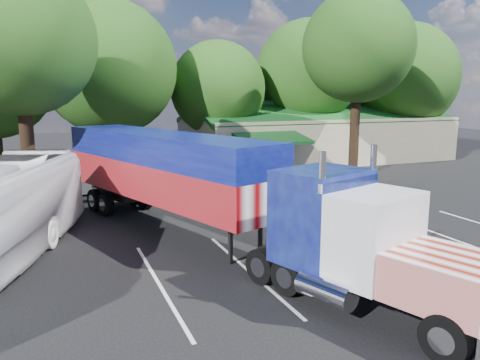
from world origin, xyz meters
name	(u,v)px	position (x,y,z in m)	size (l,w,h in m)	color
ground	(261,220)	(0.00, 0.00, 0.00)	(120.00, 120.00, 0.00)	black
event_hall	(314,136)	(13.74, 17.81, 2.21)	(24.20, 14.12, 5.55)	#C4B491
tree_row_c	(109,68)	(-5.00, 16.20, 8.04)	(10.00, 10.00, 13.05)	black
tree_row_d	(218,89)	(4.00, 17.50, 6.58)	(8.00, 8.00, 10.60)	black
tree_row_e	(308,73)	(13.00, 18.00, 8.09)	(9.60, 9.60, 12.90)	black
tree_row_f	(404,77)	(23.00, 16.80, 7.79)	(10.40, 10.40, 13.00)	black
tree_near_left	(19,40)	(-10.50, 6.00, 8.81)	(7.60, 7.60, 12.65)	black
tree_near_right	(358,47)	(11.50, 8.50, 9.46)	(8.00, 8.00, 13.50)	black
semi_truck	(199,181)	(-3.78, -2.08, 2.62)	(9.76, 21.75, 4.63)	black
woman	(356,215)	(2.95, -3.73, 0.89)	(0.65, 0.43, 1.79)	black
bicycle	(235,182)	(1.80, 8.00, 0.41)	(0.55, 1.57, 0.83)	black
silver_sedan	(270,162)	(7.25, 14.00, 0.66)	(1.39, 3.99, 1.32)	#A4A5AC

